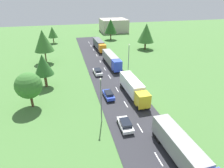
# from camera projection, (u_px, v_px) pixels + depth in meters

# --- Properties ---
(road) EXTENTS (10.00, 140.00, 0.06)m
(road) POSITION_uv_depth(u_px,v_px,m) (133.00, 115.00, 34.51)
(road) COLOR #2B2B30
(road) RESTS_ON ground
(lane_marking_centre) EXTENTS (0.16, 123.59, 0.01)m
(lane_marking_centre) POSITION_uv_depth(u_px,v_px,m) (138.00, 124.00, 32.22)
(lane_marking_centre) COLOR white
(lane_marking_centre) RESTS_ON road
(truck_lead) EXTENTS (2.82, 13.20, 3.57)m
(truck_lead) POSITION_uv_depth(u_px,v_px,m) (185.00, 154.00, 23.64)
(truck_lead) COLOR blue
(truck_lead) RESTS_ON road
(truck_second) EXTENTS (2.67, 11.96, 3.58)m
(truck_second) POSITION_uv_depth(u_px,v_px,m) (133.00, 87.00, 40.18)
(truck_second) COLOR yellow
(truck_second) RESTS_ON road
(truck_third) EXTENTS (2.80, 14.06, 3.48)m
(truck_third) POSITION_uv_depth(u_px,v_px,m) (111.00, 59.00, 57.44)
(truck_third) COLOR blue
(truck_third) RESTS_ON road
(truck_fourth) EXTENTS (2.81, 13.67, 3.52)m
(truck_fourth) POSITION_uv_depth(u_px,v_px,m) (99.00, 44.00, 74.21)
(truck_fourth) COLOR orange
(truck_fourth) RESTS_ON road
(car_second) EXTENTS (1.92, 4.20, 1.43)m
(car_second) POSITION_uv_depth(u_px,v_px,m) (125.00, 124.00, 30.96)
(car_second) COLOR white
(car_second) RESTS_ON road
(car_third) EXTENTS (1.88, 4.25, 1.48)m
(car_third) POSITION_uv_depth(u_px,v_px,m) (109.00, 95.00, 39.92)
(car_third) COLOR blue
(car_third) RESTS_ON road
(car_fourth) EXTENTS (2.10, 4.49, 1.55)m
(car_fourth) POSITION_uv_depth(u_px,v_px,m) (98.00, 72.00, 51.62)
(car_fourth) COLOR white
(car_fourth) RESTS_ON road
(lamppost_second) EXTENTS (0.36, 0.36, 8.27)m
(lamppost_second) POSITION_uv_depth(u_px,v_px,m) (101.00, 99.00, 30.92)
(lamppost_second) COLOR slate
(lamppost_second) RESTS_ON ground
(lamppost_third) EXTENTS (0.36, 0.36, 7.74)m
(lamppost_third) POSITION_uv_depth(u_px,v_px,m) (129.00, 56.00, 52.62)
(lamppost_third) COLOR slate
(lamppost_third) RESTS_ON ground
(tree_oak) EXTENTS (4.21, 4.21, 7.17)m
(tree_oak) POSITION_uv_depth(u_px,v_px,m) (52.00, 32.00, 82.28)
(tree_oak) COLOR #513823
(tree_oak) RESTS_ON ground
(tree_birch) EXTENTS (5.91, 5.91, 10.37)m
(tree_birch) POSITION_uv_depth(u_px,v_px,m) (43.00, 41.00, 57.63)
(tree_birch) COLOR #513823
(tree_birch) RESTS_ON ground
(tree_maple) EXTENTS (5.83, 5.83, 9.56)m
(tree_maple) POSITION_uv_depth(u_px,v_px,m) (111.00, 26.00, 88.13)
(tree_maple) COLOR #513823
(tree_maple) RESTS_ON ground
(tree_pine) EXTENTS (5.00, 5.00, 7.11)m
(tree_pine) POSITION_uv_depth(u_px,v_px,m) (29.00, 86.00, 35.35)
(tree_pine) COLOR #513823
(tree_pine) RESTS_ON ground
(tree_elm) EXTENTS (6.41, 6.41, 9.86)m
(tree_elm) POSITION_uv_depth(u_px,v_px,m) (146.00, 33.00, 72.94)
(tree_elm) COLOR #513823
(tree_elm) RESTS_ON ground
(tree_ash) EXTENTS (4.37, 4.37, 7.97)m
(tree_ash) POSITION_uv_depth(u_px,v_px,m) (43.00, 65.00, 42.92)
(tree_ash) COLOR #513823
(tree_ash) RESTS_ON ground
(distant_building) EXTENTS (14.41, 13.56, 6.98)m
(distant_building) POSITION_uv_depth(u_px,v_px,m) (114.00, 25.00, 108.24)
(distant_building) COLOR #B2A899
(distant_building) RESTS_ON ground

